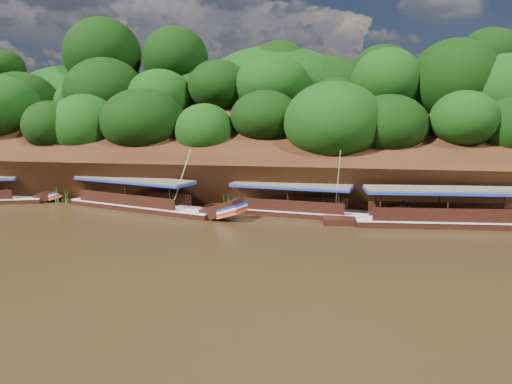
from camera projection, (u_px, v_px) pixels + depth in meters
ground at (294, 243)px, 30.57m from camera, size 160.00×160.00×0.00m
riverbank at (315, 169)px, 52.33m from camera, size 120.00×30.06×19.40m
boat_0 at (468, 218)px, 34.78m from camera, size 16.49×3.71×6.68m
boat_1 at (309, 209)px, 38.07m from camera, size 14.07×3.91×5.67m
boat_2 at (150, 204)px, 40.05m from camera, size 15.87×6.73×5.57m
reeds at (266, 199)px, 40.09m from camera, size 47.53×2.17×2.29m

